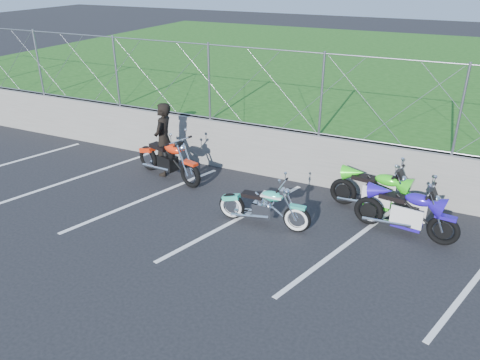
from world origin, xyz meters
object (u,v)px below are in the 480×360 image
at_px(naked_orange, 169,161).
at_px(sportbike_green, 377,194).
at_px(sportbike_blue, 407,214).
at_px(person_standing, 164,139).
at_px(cruiser_turquoise, 265,208).

height_order(naked_orange, sportbike_green, naked_orange).
distance_m(naked_orange, sportbike_blue, 5.90).
bearing_deg(sportbike_blue, sportbike_green, 144.02).
bearing_deg(person_standing, sportbike_blue, 75.97).
relative_size(cruiser_turquoise, sportbike_green, 0.97).
height_order(cruiser_turquoise, naked_orange, naked_orange).
distance_m(sportbike_green, sportbike_blue, 0.98).
bearing_deg(person_standing, sportbike_green, 82.45).
relative_size(sportbike_blue, person_standing, 1.11).
bearing_deg(cruiser_turquoise, sportbike_blue, 15.59).
bearing_deg(naked_orange, person_standing, 157.10).
bearing_deg(sportbike_blue, person_standing, -177.13).
distance_m(sportbike_green, person_standing, 5.48).
height_order(sportbike_blue, person_standing, person_standing).
relative_size(naked_orange, sportbike_green, 1.06).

